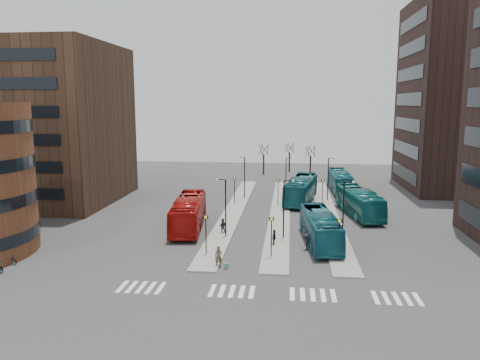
# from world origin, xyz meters

# --- Properties ---
(ground) EXTENTS (160.00, 160.00, 0.00)m
(ground) POSITION_xyz_m (0.00, 0.00, 0.00)
(ground) COLOR #313033
(ground) RESTS_ON ground
(island_left) EXTENTS (2.50, 45.00, 0.15)m
(island_left) POSITION_xyz_m (-4.00, 30.00, 0.07)
(island_left) COLOR gray
(island_left) RESTS_ON ground
(island_mid) EXTENTS (2.50, 45.00, 0.15)m
(island_mid) POSITION_xyz_m (2.00, 30.00, 0.07)
(island_mid) COLOR gray
(island_mid) RESTS_ON ground
(island_right) EXTENTS (2.50, 45.00, 0.15)m
(island_right) POSITION_xyz_m (8.00, 30.00, 0.07)
(island_right) COLOR gray
(island_right) RESTS_ON ground
(suitcase) EXTENTS (0.48, 0.41, 0.53)m
(suitcase) POSITION_xyz_m (-2.09, 8.73, 0.26)
(suitcase) COLOR #1C349D
(suitcase) RESTS_ON ground
(red_bus) EXTENTS (4.29, 12.93, 3.53)m
(red_bus) POSITION_xyz_m (-8.07, 21.29, 1.77)
(red_bus) COLOR #A4100C
(red_bus) RESTS_ON ground
(teal_bus_a) EXTENTS (3.85, 11.82, 3.23)m
(teal_bus_a) POSITION_xyz_m (6.26, 16.94, 1.62)
(teal_bus_a) COLOR #135361
(teal_bus_a) RESTS_ON ground
(teal_bus_b) EXTENTS (5.20, 13.23, 3.59)m
(teal_bus_b) POSITION_xyz_m (4.78, 36.80, 1.80)
(teal_bus_b) COLOR #135961
(teal_bus_b) RESTS_ON ground
(teal_bus_c) EXTENTS (4.81, 12.50, 3.40)m
(teal_bus_c) POSITION_xyz_m (11.81, 29.41, 1.70)
(teal_bus_c) COLOR #135D5F
(teal_bus_c) RESTS_ON ground
(teal_bus_d) EXTENTS (3.06, 11.83, 3.28)m
(teal_bus_d) POSITION_xyz_m (11.12, 45.63, 1.64)
(teal_bus_d) COLOR #166671
(teal_bus_d) RESTS_ON ground
(traveller) EXTENTS (0.68, 0.46, 1.82)m
(traveller) POSITION_xyz_m (-2.80, 9.17, 0.91)
(traveller) COLOR #4D472E
(traveller) RESTS_ON ground
(commuter_a) EXTENTS (0.90, 0.75, 1.66)m
(commuter_a) POSITION_xyz_m (-3.96, 19.43, 0.83)
(commuter_a) COLOR black
(commuter_a) RESTS_ON ground
(commuter_b) EXTENTS (0.57, 1.01, 1.63)m
(commuter_b) POSITION_xyz_m (1.74, 15.66, 0.81)
(commuter_b) COLOR black
(commuter_b) RESTS_ON ground
(commuter_c) EXTENTS (0.70, 1.09, 1.59)m
(commuter_c) POSITION_xyz_m (4.84, 14.74, 0.80)
(commuter_c) COLOR black
(commuter_c) RESTS_ON ground
(bicycle_far) EXTENTS (1.74, 1.20, 0.87)m
(bicycle_far) POSITION_xyz_m (-21.00, 7.85, 0.43)
(bicycle_far) COLOR gray
(bicycle_far) RESTS_ON ground
(crosswalk_stripes) EXTENTS (22.35, 2.40, 0.01)m
(crosswalk_stripes) POSITION_xyz_m (1.75, 4.00, 0.01)
(crosswalk_stripes) COLOR silver
(crosswalk_stripes) RESTS_ON ground
(office_block) EXTENTS (25.00, 20.12, 22.00)m
(office_block) POSITION_xyz_m (-34.00, 33.98, 11.00)
(office_block) COLOR #442E1F
(office_block) RESTS_ON ground
(tower_far) EXTENTS (20.12, 20.00, 30.00)m
(tower_far) POSITION_xyz_m (31.98, 50.00, 15.00)
(tower_far) COLOR #2E1E19
(tower_far) RESTS_ON ground
(sign_poles) EXTENTS (12.45, 22.12, 3.65)m
(sign_poles) POSITION_xyz_m (1.60, 23.00, 2.41)
(sign_poles) COLOR black
(sign_poles) RESTS_ON ground
(lamp_posts) EXTENTS (14.04, 20.24, 6.12)m
(lamp_posts) POSITION_xyz_m (2.64, 28.00, 3.58)
(lamp_posts) COLOR black
(lamp_posts) RESTS_ON ground
(bare_trees) EXTENTS (10.97, 8.14, 5.90)m
(bare_trees) POSITION_xyz_m (2.67, 62.67, 2.72)
(bare_trees) COLOR black
(bare_trees) RESTS_ON ground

